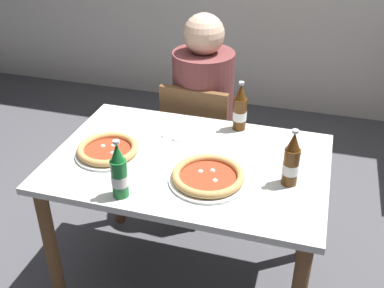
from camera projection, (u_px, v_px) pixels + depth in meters
name	position (u px, v px, depth m)	size (l,w,h in m)	color
ground_plane	(189.00, 280.00, 2.41)	(8.00, 8.00, 0.00)	#4C4C51
dining_table_main	(189.00, 181.00, 2.08)	(1.20, 0.80, 0.75)	silver
chair_behind_table	(200.00, 140.00, 2.69)	(0.42, 0.42, 0.85)	brown
diner_seated	(203.00, 121.00, 2.68)	(0.34, 0.34, 1.21)	#2D3342
pizza_margherita_near	(208.00, 177.00, 1.88)	(0.32, 0.32, 0.04)	white
pizza_marinara_far	(108.00, 150.00, 2.05)	(0.29, 0.29, 0.04)	white
beer_bottle_left	(291.00, 162.00, 1.82)	(0.07, 0.07, 0.25)	#512D0F
beer_bottle_center	(240.00, 110.00, 2.21)	(0.07, 0.07, 0.25)	#512D0F
beer_bottle_right	(119.00, 173.00, 1.75)	(0.07, 0.07, 0.25)	#196B2D
napkin_with_cutlery	(177.00, 130.00, 2.24)	(0.21, 0.21, 0.01)	white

